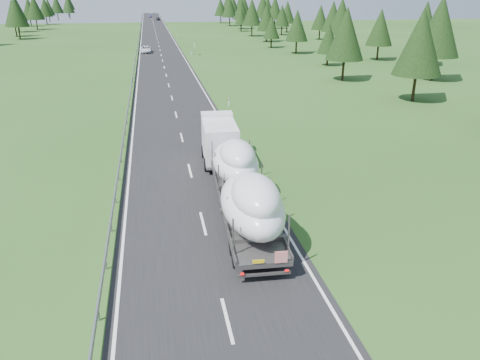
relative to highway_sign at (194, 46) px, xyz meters
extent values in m
plane|color=#244A18|center=(-7.20, -80.00, -1.81)|extent=(400.00, 400.00, 0.00)
cube|color=black|center=(-7.20, 20.00, -1.80)|extent=(10.00, 400.00, 0.02)
cube|color=slate|center=(-12.50, 20.00, -1.21)|extent=(0.08, 400.00, 0.32)
cylinder|color=slate|center=(-12.50, -80.00, -1.51)|extent=(0.10, 0.10, 0.60)
cube|color=silver|center=(-0.70, -50.00, -1.31)|extent=(0.12, 0.07, 1.00)
cube|color=black|center=(-0.70, -50.00, -0.99)|extent=(0.13, 0.08, 0.12)
cube|color=silver|center=(-0.70, 0.00, -1.31)|extent=(0.12, 0.07, 1.00)
cube|color=black|center=(-0.70, 0.00, -0.99)|extent=(0.13, 0.08, 0.12)
cube|color=silver|center=(-0.70, 50.00, -1.31)|extent=(0.12, 0.07, 1.00)
cube|color=black|center=(-0.70, 50.00, -0.99)|extent=(0.13, 0.08, 0.12)
cube|color=silver|center=(-0.70, 100.00, -1.31)|extent=(0.12, 0.07, 1.00)
cube|color=black|center=(-0.70, 100.00, -0.99)|extent=(0.13, 0.08, 0.12)
cube|color=silver|center=(-0.70, 150.00, -1.31)|extent=(0.12, 0.07, 1.00)
cube|color=black|center=(-0.70, 150.00, -0.99)|extent=(0.13, 0.08, 0.12)
cube|color=silver|center=(-0.70, 200.00, -1.31)|extent=(0.12, 0.07, 1.00)
cube|color=black|center=(-0.70, 200.00, -0.99)|extent=(0.13, 0.08, 0.12)
cube|color=silver|center=(-0.70, 250.00, -1.31)|extent=(0.12, 0.07, 1.00)
cube|color=black|center=(-0.70, 250.00, -0.99)|extent=(0.13, 0.08, 0.12)
cylinder|color=slate|center=(0.00, 0.00, -0.81)|extent=(0.08, 0.08, 2.00)
cube|color=silver|center=(0.00, 0.00, 0.19)|extent=(0.05, 0.90, 1.20)
cylinder|color=black|center=(33.28, -38.28, 0.33)|extent=(0.36, 0.36, 4.28)
cone|color=black|center=(33.28, -38.28, 6.27)|extent=(6.65, 6.65, 8.91)
cylinder|color=black|center=(39.84, -23.48, 0.13)|extent=(0.36, 0.36, 3.88)
cone|color=black|center=(39.84, -23.48, 5.52)|extent=(6.04, 6.04, 8.09)
cylinder|color=black|center=(35.41, -14.99, -0.13)|extent=(0.36, 0.36, 3.36)
cone|color=black|center=(35.41, -14.99, 4.55)|extent=(5.23, 5.23, 7.01)
cylinder|color=black|center=(34.36, 2.59, 0.18)|extent=(0.36, 0.36, 3.99)
cone|color=black|center=(34.36, 2.59, 5.72)|extent=(6.20, 6.20, 8.30)
cylinder|color=black|center=(37.92, 17.10, 0.02)|extent=(0.36, 0.36, 3.66)
cone|color=black|center=(37.92, 17.10, 5.11)|extent=(5.70, 5.70, 7.64)
cylinder|color=black|center=(38.66, 28.53, -0.19)|extent=(0.36, 0.36, 3.24)
cone|color=black|center=(38.66, 28.53, 4.31)|extent=(5.04, 5.04, 6.75)
cylinder|color=black|center=(32.05, 45.36, -0.25)|extent=(0.36, 0.36, 3.12)
cone|color=black|center=(32.05, 45.36, 4.08)|extent=(4.85, 4.85, 6.49)
cylinder|color=black|center=(36.65, 55.41, -0.08)|extent=(0.36, 0.36, 3.45)
cone|color=black|center=(36.65, 55.41, 4.71)|extent=(5.37, 5.37, 7.19)
cylinder|color=black|center=(36.92, 72.99, 0.14)|extent=(0.36, 0.36, 3.89)
cone|color=black|center=(36.92, 72.99, 5.54)|extent=(6.05, 6.05, 8.10)
cylinder|color=black|center=(34.94, 83.63, 0.17)|extent=(0.36, 0.36, 3.95)
cone|color=black|center=(34.94, 83.63, 5.66)|extent=(6.15, 6.15, 8.24)
cylinder|color=black|center=(41.18, 102.59, 0.17)|extent=(0.36, 0.36, 3.95)
cone|color=black|center=(41.18, 102.59, 5.66)|extent=(6.15, 6.15, 8.24)
cylinder|color=black|center=(41.04, 113.14, -0.07)|extent=(0.36, 0.36, 3.49)
cone|color=black|center=(41.04, 113.14, 4.78)|extent=(5.42, 5.42, 7.26)
cylinder|color=black|center=(35.96, 128.42, 0.20)|extent=(0.36, 0.36, 4.01)
cone|color=black|center=(35.96, 128.42, 5.77)|extent=(6.24, 6.24, 8.36)
cylinder|color=black|center=(32.99, 142.11, 0.19)|extent=(0.36, 0.36, 4.00)
cone|color=black|center=(32.99, 142.11, 5.75)|extent=(6.23, 6.23, 8.34)
cylinder|color=black|center=(38.79, 153.89, 0.00)|extent=(0.36, 0.36, 3.62)
cone|color=black|center=(38.79, 153.89, 5.02)|extent=(5.62, 5.62, 7.53)
cylinder|color=black|center=(37.56, 172.17, -0.14)|extent=(0.36, 0.36, 3.34)
cone|color=black|center=(37.56, 172.17, 4.49)|extent=(5.19, 5.19, 6.95)
cylinder|color=black|center=(37.15, 184.34, 0.14)|extent=(0.36, 0.36, 3.90)
cone|color=black|center=(37.15, 184.34, 5.56)|extent=(6.07, 6.07, 8.12)
cylinder|color=black|center=(22.64, -51.29, 0.11)|extent=(0.36, 0.36, 3.83)
cone|color=black|center=(22.64, -51.29, 5.42)|extent=(5.95, 5.95, 7.97)
cylinder|color=black|center=(19.61, -35.67, 0.04)|extent=(0.36, 0.36, 3.70)
cone|color=black|center=(19.61, -35.67, 5.19)|extent=(5.76, 5.76, 7.72)
cylinder|color=black|center=(22.81, -20.34, -0.51)|extent=(0.36, 0.36, 2.60)
cone|color=black|center=(22.81, -20.34, 3.10)|extent=(4.04, 4.04, 5.41)
cylinder|color=black|center=(22.46, -1.74, -0.22)|extent=(0.36, 0.36, 3.18)
cone|color=black|center=(22.46, -1.74, 4.20)|extent=(4.95, 4.95, 6.63)
cylinder|color=black|center=(19.90, 10.74, -0.52)|extent=(0.36, 0.36, 2.58)
cone|color=black|center=(19.90, 10.74, 3.06)|extent=(4.01, 4.01, 5.37)
cylinder|color=black|center=(22.17, 25.11, -0.09)|extent=(0.36, 0.36, 3.43)
cone|color=black|center=(22.17, 25.11, 4.67)|extent=(5.33, 5.33, 7.14)
cylinder|color=black|center=(21.88, 43.04, 0.07)|extent=(0.36, 0.36, 3.75)
cone|color=black|center=(21.88, 43.04, 5.27)|extent=(5.83, 5.83, 7.81)
cylinder|color=black|center=(22.14, 62.29, -0.46)|extent=(0.36, 0.36, 2.71)
cone|color=black|center=(22.14, 62.29, 3.30)|extent=(4.21, 4.21, 5.64)
cylinder|color=black|center=(24.34, 73.53, 0.06)|extent=(0.36, 0.36, 3.73)
cone|color=black|center=(24.34, 73.53, 5.24)|extent=(5.81, 5.81, 7.78)
cylinder|color=black|center=(22.83, 90.72, 0.15)|extent=(0.36, 0.36, 3.92)
cone|color=black|center=(22.83, 90.72, 5.60)|extent=(6.10, 6.10, 8.17)
cylinder|color=black|center=(22.02, 109.31, -0.04)|extent=(0.36, 0.36, 3.55)
cone|color=black|center=(22.02, 109.31, 4.89)|extent=(5.52, 5.52, 7.39)
cylinder|color=black|center=(-46.25, 45.36, 0.23)|extent=(0.36, 0.36, 4.08)
cone|color=black|center=(-46.25, 45.36, 5.91)|extent=(6.35, 6.35, 8.51)
cylinder|color=black|center=(-49.55, 55.41, 0.01)|extent=(0.36, 0.36, 3.64)
cone|color=black|center=(-49.55, 55.41, 5.07)|extent=(5.66, 5.66, 7.59)
cylinder|color=black|center=(-52.81, 72.99, 0.26)|extent=(0.36, 0.36, 4.15)
cone|color=black|center=(-52.81, 72.99, 6.02)|extent=(6.45, 6.45, 8.64)
cylinder|color=black|center=(-49.11, 83.63, 0.23)|extent=(0.36, 0.36, 4.08)
cone|color=black|center=(-49.11, 83.63, 5.89)|extent=(6.34, 6.34, 8.49)
cylinder|color=black|center=(-55.22, 102.59, 0.03)|extent=(0.36, 0.36, 3.67)
cone|color=black|center=(-55.22, 102.59, 5.13)|extent=(5.72, 5.72, 7.66)
cylinder|color=black|center=(-51.18, 113.14, 0.02)|extent=(0.36, 0.36, 3.66)
cone|color=black|center=(-51.18, 113.14, 5.10)|extent=(5.69, 5.69, 7.62)
cylinder|color=black|center=(-52.69, 128.42, -0.08)|extent=(0.36, 0.36, 3.45)
cone|color=black|center=(-52.69, 128.42, 4.70)|extent=(5.36, 5.36, 7.18)
cylinder|color=black|center=(-51.36, 142.11, 0.15)|extent=(0.36, 0.36, 3.91)
cone|color=black|center=(-51.36, 142.11, 5.58)|extent=(6.09, 6.09, 8.15)
cylinder|color=black|center=(-47.62, 153.89, -0.08)|extent=(0.36, 0.36, 3.45)
cone|color=black|center=(-47.62, 153.89, 4.72)|extent=(5.37, 5.37, 7.20)
cylinder|color=black|center=(-50.80, 172.17, 0.01)|extent=(0.36, 0.36, 3.63)
cone|color=black|center=(-50.80, 172.17, 5.05)|extent=(5.65, 5.65, 7.57)
cylinder|color=black|center=(-51.98, 184.34, 0.25)|extent=(0.36, 0.36, 4.11)
cone|color=black|center=(-51.98, 184.34, 5.95)|extent=(6.39, 6.39, 8.56)
cube|color=white|center=(-4.68, -69.85, 0.13)|extent=(2.79, 5.21, 2.85)
cube|color=black|center=(-4.68, -67.26, 0.63)|extent=(2.34, 0.20, 1.43)
cube|color=white|center=(-4.68, -67.61, 1.70)|extent=(2.60, 1.34, 0.31)
cube|color=#5B5755|center=(-4.68, -70.87, -1.25)|extent=(2.69, 3.17, 0.25)
cylinder|color=black|center=(-5.85, -68.02, -1.30)|extent=(0.41, 1.03, 1.02)
cylinder|color=black|center=(-3.51, -68.02, -1.30)|extent=(0.41, 1.03, 1.02)
cylinder|color=black|center=(-5.85, -71.28, -1.30)|extent=(0.41, 1.03, 1.02)
cylinder|color=black|center=(-3.51, -71.28, -1.30)|extent=(0.41, 1.03, 1.02)
cube|color=#5B5755|center=(-4.68, -79.52, -0.87)|extent=(3.44, 14.37, 0.26)
cube|color=#5B5755|center=(-6.03, -79.52, -0.62)|extent=(0.76, 14.24, 0.24)
cube|color=#5B5755|center=(-3.33, -79.52, -0.62)|extent=(0.76, 14.24, 0.24)
cube|color=#5B5755|center=(-6.03, -85.63, 0.23)|extent=(0.07, 0.07, 1.93)
cube|color=#5B5755|center=(-3.33, -85.63, 0.23)|extent=(0.07, 0.07, 1.93)
cube|color=#5B5755|center=(-6.03, -83.19, 0.23)|extent=(0.07, 0.07, 1.93)
cube|color=#5B5755|center=(-3.33, -83.19, 0.23)|extent=(0.07, 0.07, 1.93)
cube|color=#5B5755|center=(-6.03, -80.75, 0.23)|extent=(0.07, 0.07, 1.93)
cube|color=#5B5755|center=(-3.33, -80.75, 0.23)|extent=(0.07, 0.07, 1.93)
cube|color=#5B5755|center=(-6.03, -78.30, 0.23)|extent=(0.07, 0.07, 1.93)
cube|color=#5B5755|center=(-3.33, -78.30, 0.23)|extent=(0.07, 0.07, 1.93)
cube|color=#5B5755|center=(-6.03, -75.86, 0.23)|extent=(0.07, 0.07, 1.93)
cube|color=#5B5755|center=(-3.33, -75.86, 0.23)|extent=(0.07, 0.07, 1.93)
cube|color=#5B5755|center=(-6.03, -73.42, 0.23)|extent=(0.07, 0.07, 1.93)
cube|color=#5B5755|center=(-3.33, -73.42, 0.23)|extent=(0.07, 0.07, 1.93)
cylinder|color=black|center=(-5.80, -85.02, -1.30)|extent=(0.46, 1.04, 1.02)
cylinder|color=black|center=(-3.56, -85.02, -1.30)|extent=(0.46, 1.04, 1.02)
cylinder|color=black|center=(-5.80, -83.80, -1.30)|extent=(0.46, 1.04, 1.02)
cylinder|color=black|center=(-3.56, -83.80, -1.30)|extent=(0.46, 1.04, 1.02)
cube|color=#5B5755|center=(-4.68, -86.60, -1.35)|extent=(2.55, 0.25, 0.12)
cube|color=red|center=(-3.92, -86.67, -0.43)|extent=(0.61, 0.07, 0.61)
cube|color=yellow|center=(-4.99, -86.67, -0.59)|extent=(0.56, 0.07, 0.18)
cube|color=red|center=(-5.75, -86.67, -1.20)|extent=(0.19, 0.07, 0.10)
cube|color=red|center=(-3.61, -86.67, -1.20)|extent=(0.19, 0.07, 0.10)
ellipsoid|color=white|center=(-4.68, -82.78, 0.52)|extent=(3.55, 7.16, 2.51)
ellipsoid|color=white|center=(-4.68, -83.66, 1.40)|extent=(2.66, 4.56, 2.01)
ellipsoid|color=white|center=(-4.68, -75.86, 0.42)|extent=(3.29, 6.50, 2.32)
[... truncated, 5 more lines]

